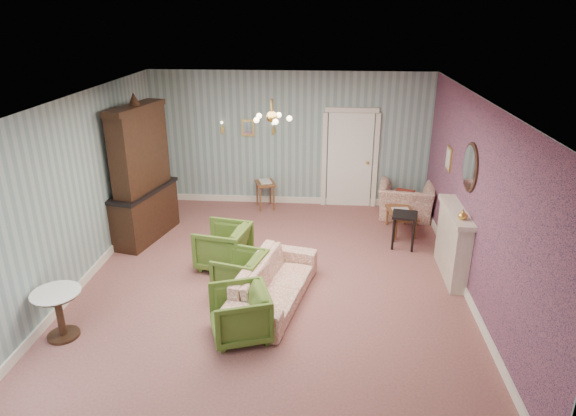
# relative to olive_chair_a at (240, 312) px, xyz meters

# --- Properties ---
(floor) EXTENTS (7.00, 7.00, 0.00)m
(floor) POSITION_rel_olive_chair_a_xyz_m (0.29, 1.53, -0.38)
(floor) COLOR #8E5A53
(floor) RESTS_ON ground
(ceiling) EXTENTS (7.00, 7.00, 0.00)m
(ceiling) POSITION_rel_olive_chair_a_xyz_m (0.29, 1.53, 2.52)
(ceiling) COLOR white
(ceiling) RESTS_ON ground
(wall_back) EXTENTS (6.00, 0.00, 6.00)m
(wall_back) POSITION_rel_olive_chair_a_xyz_m (0.29, 5.03, 1.07)
(wall_back) COLOR gray
(wall_back) RESTS_ON ground
(wall_front) EXTENTS (6.00, 0.00, 6.00)m
(wall_front) POSITION_rel_olive_chair_a_xyz_m (0.29, -1.97, 1.07)
(wall_front) COLOR gray
(wall_front) RESTS_ON ground
(wall_left) EXTENTS (0.00, 7.00, 7.00)m
(wall_left) POSITION_rel_olive_chair_a_xyz_m (-2.71, 1.53, 1.07)
(wall_left) COLOR gray
(wall_left) RESTS_ON ground
(wall_right) EXTENTS (0.00, 7.00, 7.00)m
(wall_right) POSITION_rel_olive_chair_a_xyz_m (3.29, 1.53, 1.07)
(wall_right) COLOR gray
(wall_right) RESTS_ON ground
(wall_right_floral) EXTENTS (0.00, 7.00, 7.00)m
(wall_right_floral) POSITION_rel_olive_chair_a_xyz_m (3.27, 1.53, 1.07)
(wall_right_floral) COLOR #B55A69
(wall_right_floral) RESTS_ON ground
(door) EXTENTS (1.12, 0.12, 2.16)m
(door) POSITION_rel_olive_chair_a_xyz_m (1.59, 4.99, 0.70)
(door) COLOR white
(door) RESTS_ON floor
(olive_chair_a) EXTENTS (0.90, 0.93, 0.76)m
(olive_chair_a) POSITION_rel_olive_chair_a_xyz_m (0.00, 0.00, 0.00)
(olive_chair_a) COLOR #4A6724
(olive_chair_a) RESTS_ON floor
(olive_chair_b) EXTENTS (0.81, 0.84, 0.72)m
(olive_chair_b) POSITION_rel_olive_chair_a_xyz_m (-0.19, 1.14, -0.02)
(olive_chair_b) COLOR #4A6724
(olive_chair_b) RESTS_ON floor
(olive_chair_c) EXTENTS (0.89, 0.93, 0.82)m
(olive_chair_c) POSITION_rel_olive_chair_a_xyz_m (-0.60, 1.94, 0.03)
(olive_chair_c) COLOR #4A6724
(olive_chair_c) RESTS_ON floor
(sofa_chintz) EXTENTS (1.05, 2.17, 0.82)m
(sofa_chintz) POSITION_rel_olive_chair_a_xyz_m (0.36, 0.92, 0.03)
(sofa_chintz) COLOR #A04740
(sofa_chintz) RESTS_ON floor
(wingback_chair) EXTENTS (1.19, 0.88, 0.96)m
(wingback_chair) POSITION_rel_olive_chair_a_xyz_m (2.76, 4.36, 0.10)
(wingback_chair) COLOR #A04740
(wingback_chair) RESTS_ON floor
(dresser) EXTENTS (0.90, 1.69, 2.68)m
(dresser) POSITION_rel_olive_chair_a_xyz_m (-2.29, 2.99, 0.96)
(dresser) COLOR black
(dresser) RESTS_ON floor
(fireplace) EXTENTS (0.30, 1.40, 1.16)m
(fireplace) POSITION_rel_olive_chair_a_xyz_m (3.15, 1.93, 0.20)
(fireplace) COLOR beige
(fireplace) RESTS_ON floor
(mantel_vase) EXTENTS (0.15, 0.15, 0.15)m
(mantel_vase) POSITION_rel_olive_chair_a_xyz_m (3.13, 1.53, 0.85)
(mantel_vase) COLOR gold
(mantel_vase) RESTS_ON fireplace
(oval_mirror) EXTENTS (0.04, 0.76, 0.84)m
(oval_mirror) POSITION_rel_olive_chair_a_xyz_m (3.25, 1.93, 1.47)
(oval_mirror) COLOR white
(oval_mirror) RESTS_ON wall_right
(framed_print) EXTENTS (0.04, 0.34, 0.42)m
(framed_print) POSITION_rel_olive_chair_a_xyz_m (3.26, 3.28, 1.22)
(framed_print) COLOR gold
(framed_print) RESTS_ON wall_right
(coffee_table) EXTENTS (0.57, 0.89, 0.43)m
(coffee_table) POSITION_rel_olive_chair_a_xyz_m (2.57, 3.61, -0.17)
(coffee_table) COLOR brown
(coffee_table) RESTS_ON floor
(side_table_black) EXTENTS (0.51, 0.51, 0.66)m
(side_table_black) POSITION_rel_olive_chair_a_xyz_m (2.52, 2.92, -0.05)
(side_table_black) COLOR black
(side_table_black) RESTS_ON floor
(pedestal_table) EXTENTS (0.65, 0.65, 0.69)m
(pedestal_table) POSITION_rel_olive_chair_a_xyz_m (-2.36, -0.19, -0.04)
(pedestal_table) COLOR black
(pedestal_table) RESTS_ON floor
(nesting_table) EXTENTS (0.52, 0.59, 0.64)m
(nesting_table) POSITION_rel_olive_chair_a_xyz_m (-0.22, 4.68, -0.06)
(nesting_table) COLOR brown
(nesting_table) RESTS_ON floor
(gilt_mirror_back) EXTENTS (0.28, 0.06, 0.36)m
(gilt_mirror_back) POSITION_rel_olive_chair_a_xyz_m (-0.61, 4.99, 1.32)
(gilt_mirror_back) COLOR gold
(gilt_mirror_back) RESTS_ON wall_back
(sconce_left) EXTENTS (0.16, 0.12, 0.30)m
(sconce_left) POSITION_rel_olive_chair_a_xyz_m (-1.16, 4.97, 1.32)
(sconce_left) COLOR gold
(sconce_left) RESTS_ON wall_back
(sconce_right) EXTENTS (0.16, 0.12, 0.30)m
(sconce_right) POSITION_rel_olive_chair_a_xyz_m (-0.06, 4.97, 1.32)
(sconce_right) COLOR gold
(sconce_right) RESTS_ON wall_back
(chandelier) EXTENTS (0.56, 0.56, 0.36)m
(chandelier) POSITION_rel_olive_chair_a_xyz_m (0.29, 1.53, 2.25)
(chandelier) COLOR gold
(chandelier) RESTS_ON ceiling
(burgundy_cushion) EXTENTS (0.41, 0.28, 0.39)m
(burgundy_cushion) POSITION_rel_olive_chair_a_xyz_m (2.71, 4.21, 0.10)
(burgundy_cushion) COLOR maroon
(burgundy_cushion) RESTS_ON wingback_chair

